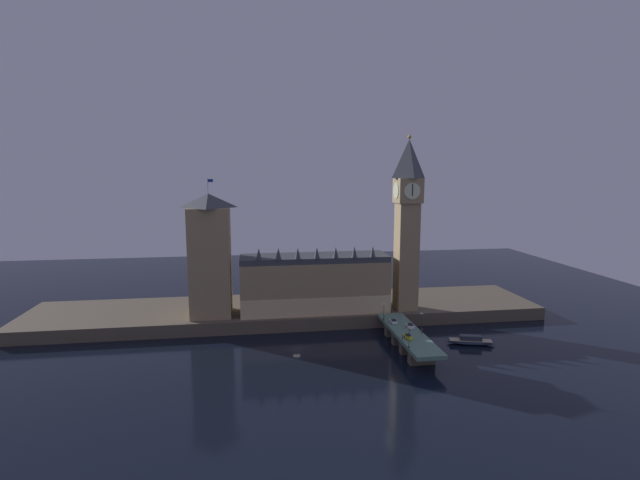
{
  "coord_description": "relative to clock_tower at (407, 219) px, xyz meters",
  "views": [
    {
      "loc": [
        -15.09,
        -159.82,
        63.23
      ],
      "look_at": [
        11.53,
        20.0,
        36.9
      ],
      "focal_mm": 26.0,
      "sensor_mm": 36.0,
      "label": 1
    }
  ],
  "objects": [
    {
      "name": "ground_plane",
      "position": [
        -49.39,
        -25.82,
        -44.16
      ],
      "size": [
        400.0,
        400.0,
        0.0
      ],
      "primitive_type": "plane",
      "color": "black"
    },
    {
      "name": "embankment",
      "position": [
        -49.39,
        13.18,
        -41.5
      ],
      "size": [
        220.0,
        42.0,
        5.32
      ],
      "color": "brown",
      "rests_on": "ground_plane"
    },
    {
      "name": "parliament_hall",
      "position": [
        -38.88,
        3.76,
        -26.97
      ],
      "size": [
        61.78,
        18.55,
        28.47
      ],
      "color": "#9E845B",
      "rests_on": "embankment"
    },
    {
      "name": "clock_tower",
      "position": [
        0.0,
        0.0,
        0.0
      ],
      "size": [
        10.69,
        10.8,
        73.36
      ],
      "color": "#9E845B",
      "rests_on": "embankment"
    },
    {
      "name": "victoria_tower",
      "position": [
        -81.53,
        3.77,
        -13.81
      ],
      "size": [
        16.51,
        16.51,
        55.85
      ],
      "color": "#9E845B",
      "rests_on": "embankment"
    },
    {
      "name": "bridge",
      "position": [
        -9.23,
        -30.82,
        -40.08
      ],
      "size": [
        10.2,
        46.0,
        6.15
      ],
      "color": "slate",
      "rests_on": "ground_plane"
    },
    {
      "name": "car_northbound_lead",
      "position": [
        -11.48,
        -20.32,
        -37.36
      ],
      "size": [
        2.04,
        4.26,
        1.4
      ],
      "color": "white",
      "rests_on": "bridge"
    },
    {
      "name": "car_northbound_trail",
      "position": [
        -11.48,
        -37.15,
        -37.32
      ],
      "size": [
        1.86,
        4.51,
        1.49
      ],
      "color": "yellow",
      "rests_on": "bridge"
    },
    {
      "name": "car_southbound_trail",
      "position": [
        -6.99,
        -26.63,
        -37.27
      ],
      "size": [
        2.0,
        4.73,
        1.58
      ],
      "color": "white",
      "rests_on": "bridge"
    },
    {
      "name": "pedestrian_near_rail",
      "position": [
        -13.72,
        -37.72,
        -37.11
      ],
      "size": [
        0.38,
        0.38,
        1.72
      ],
      "color": "black",
      "rests_on": "bridge"
    },
    {
      "name": "pedestrian_mid_walk",
      "position": [
        -4.74,
        -33.13,
        -37.03
      ],
      "size": [
        0.38,
        0.38,
        1.85
      ],
      "color": "black",
      "rests_on": "bridge"
    },
    {
      "name": "pedestrian_far_rail",
      "position": [
        -13.72,
        -15.04,
        -37.11
      ],
      "size": [
        0.38,
        0.38,
        1.71
      ],
      "color": "black",
      "rests_on": "bridge"
    },
    {
      "name": "street_lamp_near",
      "position": [
        -14.12,
        -45.54,
        -33.57
      ],
      "size": [
        1.34,
        0.6,
        7.12
      ],
      "color": "#2D3333",
      "rests_on": "bridge"
    },
    {
      "name": "street_lamp_mid",
      "position": [
        -4.34,
        -30.82,
        -33.55
      ],
      "size": [
        1.34,
        0.6,
        7.15
      ],
      "color": "#2D3333",
      "rests_on": "bridge"
    },
    {
      "name": "street_lamp_far",
      "position": [
        -14.12,
        -16.1,
        -33.69
      ],
      "size": [
        1.34,
        0.6,
        6.92
      ],
      "color": "#2D3333",
      "rests_on": "bridge"
    },
    {
      "name": "boat_downstream",
      "position": [
        15.14,
        -30.69,
        -42.88
      ],
      "size": [
        17.81,
        8.83,
        3.5
      ],
      "color": "#1E2842",
      "rests_on": "ground_plane"
    }
  ]
}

